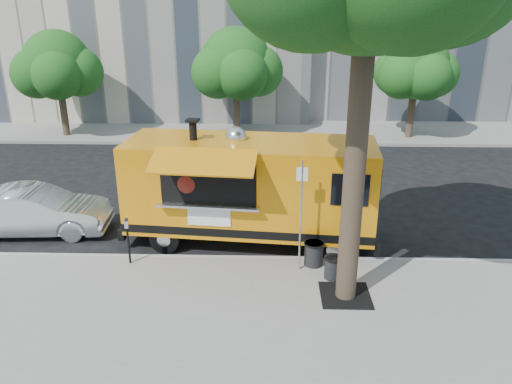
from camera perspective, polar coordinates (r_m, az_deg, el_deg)
ground at (r=14.83m, az=-1.44°, el=-6.22°), size 120.00×120.00×0.00m
sidewalk at (r=11.38m, az=-2.50°, el=-15.12°), size 60.00×6.00×0.15m
curb at (r=13.97m, az=-1.64°, el=-7.69°), size 60.00×0.14×0.16m
far_sidewalk at (r=27.51m, az=0.00°, el=6.90°), size 60.00×5.00×0.15m
tree_well at (r=12.45m, az=10.16°, el=-11.54°), size 1.20×1.20×0.02m
far_tree_a at (r=27.80m, az=-21.76°, el=13.36°), size 3.42×3.42×5.36m
far_tree_b at (r=26.09m, az=-2.31°, el=14.50°), size 3.60×3.60×5.50m
far_tree_c at (r=26.76m, az=17.83°, el=13.46°), size 3.24×3.24×5.21m
sign_post at (r=12.65m, az=5.16°, el=-2.04°), size 0.28×0.06×3.00m
parking_meter at (r=13.68m, az=-14.46°, el=-4.80°), size 0.11×0.11×1.33m
food_truck at (r=14.44m, az=-0.81°, el=0.49°), size 7.58×3.78×3.66m
sedan at (r=16.79m, az=-23.92°, el=-2.01°), size 4.55×1.82×1.47m
trash_bin_left at (r=13.48m, az=6.62°, el=-6.93°), size 0.54×0.54×0.65m
trash_bin_right at (r=12.96m, az=8.82°, el=-8.44°), size 0.49×0.49×0.59m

